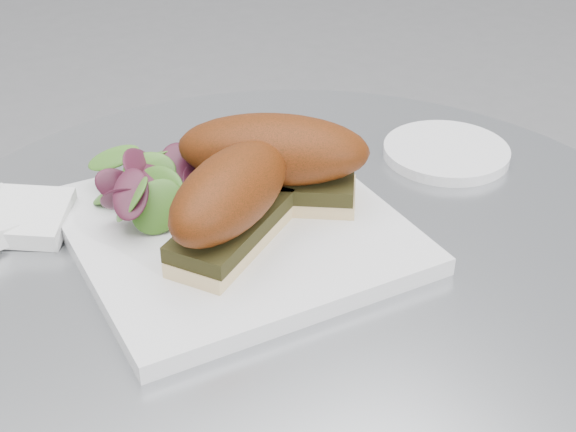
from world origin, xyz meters
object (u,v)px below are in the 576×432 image
Objects in this scene: sandwich_left at (231,201)px; saucer at (446,152)px; sandwich_right at (274,158)px; plate at (235,230)px.

saucer is at bearing -21.90° from sandwich_left.
sandwich_right is at bearing -179.06° from saucer.
plate is 0.06m from sandwich_left.
sandwich_left is 0.89× the size of sandwich_right.
sandwich_left reaches higher than saucer.
plate is 1.67× the size of sandwich_left.
sandwich_left is 1.25× the size of saucer.
plate is 2.08× the size of saucer.
sandwich_left is 0.28m from saucer.
sandwich_right is (0.05, 0.01, 0.05)m from plate.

